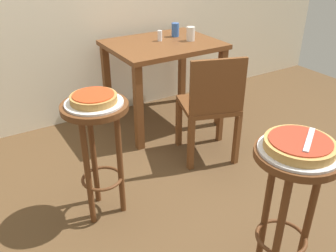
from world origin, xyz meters
name	(u,v)px	position (x,y,z in m)	size (l,w,h in m)	color
ground_plane	(173,213)	(0.00, 0.00, 0.00)	(6.00, 6.00, 0.00)	brown
stool_foreground	(291,189)	(0.21, -0.67, 0.56)	(0.38, 0.38, 0.76)	#5B3319
serving_plate_foreground	(298,150)	(0.21, -0.67, 0.76)	(0.35, 0.35, 0.01)	silver
pizza_foreground	(300,145)	(0.21, -0.67, 0.79)	(0.30, 0.30, 0.05)	tan
stool_middle	(98,136)	(-0.36, 0.25, 0.56)	(0.38, 0.38, 0.76)	#5B3319
serving_plate_middle	(94,103)	(-0.36, 0.25, 0.76)	(0.33, 0.33, 0.01)	silver
pizza_middle	(94,98)	(-0.36, 0.25, 0.79)	(0.26, 0.26, 0.05)	#B78442
dining_table	(163,56)	(0.60, 1.14, 0.63)	(0.93, 0.73, 0.76)	brown
cup_near_edge	(191,34)	(0.84, 1.06, 0.82)	(0.07, 0.07, 0.12)	silver
cup_far_edge	(175,30)	(0.80, 1.25, 0.82)	(0.07, 0.07, 0.12)	#3360B2
condiment_shaker	(160,36)	(0.61, 1.19, 0.80)	(0.04, 0.04, 0.09)	white
wooden_chair	(211,104)	(0.58, 0.41, 0.47)	(0.51, 0.51, 0.85)	brown
pizza_server_knife	(309,139)	(0.24, -0.69, 0.82)	(0.22, 0.02, 0.01)	silver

